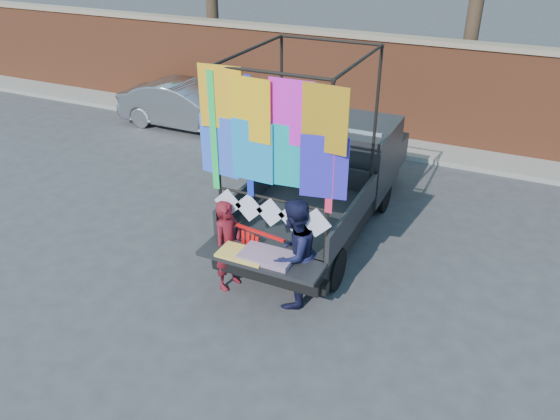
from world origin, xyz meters
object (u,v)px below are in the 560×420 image
at_px(pickup_truck, 334,175).
at_px(man, 294,254).
at_px(woman, 228,245).
at_px(sedan, 186,105).

relative_size(pickup_truck, man, 3.17).
height_order(pickup_truck, man, pickup_truck).
relative_size(pickup_truck, woman, 3.69).
bearing_deg(pickup_truck, man, -81.75).
height_order(pickup_truck, sedan, pickup_truck).
relative_size(woman, man, 0.86).
distance_m(pickup_truck, sedan, 6.14).
xyz_separation_m(pickup_truck, woman, (-0.68, -2.83, -0.13)).
xyz_separation_m(woman, man, (1.08, 0.03, 0.12)).
distance_m(pickup_truck, woman, 2.91).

